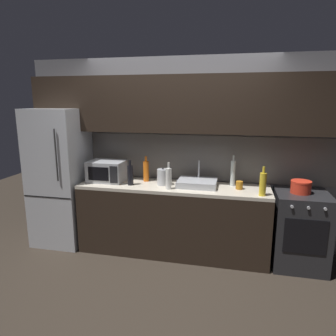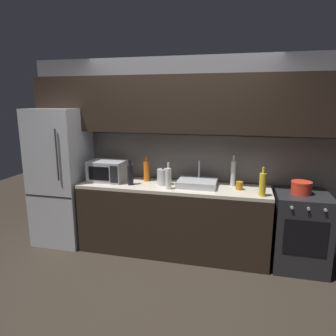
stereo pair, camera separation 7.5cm
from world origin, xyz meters
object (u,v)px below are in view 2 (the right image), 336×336
(wine_bottle_orange, at_px, (146,171))
(wine_bottle_yellow, at_px, (263,184))
(oven_range, at_px, (300,231))
(wine_bottle_dark, at_px, (130,175))
(mug_amber, at_px, (239,186))
(cooking_pot, at_px, (301,188))
(refrigerator, at_px, (62,176))
(kettle, at_px, (163,177))
(wine_bottle_clear, at_px, (233,173))
(microwave, at_px, (107,171))
(wine_bottle_white, at_px, (168,178))

(wine_bottle_orange, xyz_separation_m, wine_bottle_yellow, (1.46, -0.33, -0.00))
(oven_range, xyz_separation_m, wine_bottle_dark, (-2.07, -0.09, 0.58))
(mug_amber, distance_m, cooking_pot, 0.69)
(refrigerator, distance_m, wine_bottle_dark, 1.06)
(kettle, bearing_deg, refrigerator, -179.92)
(kettle, height_order, wine_bottle_orange, wine_bottle_orange)
(refrigerator, distance_m, oven_range, 3.15)
(kettle, distance_m, wine_bottle_orange, 0.29)
(refrigerator, relative_size, kettle, 8.20)
(oven_range, bearing_deg, cooking_pot, 177.53)
(refrigerator, height_order, oven_range, refrigerator)
(wine_bottle_clear, xyz_separation_m, wine_bottle_orange, (-1.12, -0.03, -0.03))
(microwave, xyz_separation_m, wine_bottle_clear, (1.63, 0.14, 0.03))
(microwave, relative_size, wine_bottle_clear, 1.19)
(oven_range, bearing_deg, wine_bottle_white, -173.74)
(wine_bottle_yellow, bearing_deg, wine_bottle_white, 178.55)
(refrigerator, relative_size, cooking_pot, 8.09)
(kettle, distance_m, mug_amber, 0.95)
(wine_bottle_white, bearing_deg, kettle, 122.87)
(kettle, bearing_deg, cooking_pot, -0.06)
(wine_bottle_yellow, distance_m, wine_bottle_white, 1.08)
(wine_bottle_dark, distance_m, wine_bottle_yellow, 1.60)
(wine_bottle_dark, relative_size, cooking_pot, 1.39)
(wine_bottle_clear, distance_m, mug_amber, 0.21)
(wine_bottle_clear, height_order, cooking_pot, wine_bottle_clear)
(oven_range, distance_m, mug_amber, 0.88)
(microwave, xyz_separation_m, kettle, (0.77, -0.02, -0.03))
(cooking_pot, bearing_deg, wine_bottle_clear, 168.22)
(oven_range, height_order, wine_bottle_yellow, wine_bottle_yellow)
(refrigerator, relative_size, wine_bottle_dark, 5.80)
(wine_bottle_dark, height_order, cooking_pot, wine_bottle_dark)
(wine_bottle_dark, relative_size, mug_amber, 3.27)
(wine_bottle_white, height_order, mug_amber, wine_bottle_white)
(refrigerator, distance_m, wine_bottle_clear, 2.32)
(microwave, bearing_deg, wine_bottle_dark, -17.17)
(wine_bottle_orange, relative_size, wine_bottle_dark, 1.05)
(microwave, xyz_separation_m, cooking_pot, (2.40, -0.02, -0.06))
(oven_range, relative_size, mug_amber, 9.26)
(wine_bottle_orange, distance_m, wine_bottle_yellow, 1.49)
(wine_bottle_clear, relative_size, cooking_pot, 1.69)
(wine_bottle_clear, height_order, wine_bottle_white, wine_bottle_clear)
(wine_bottle_clear, bearing_deg, microwave, -174.98)
(oven_range, bearing_deg, wine_bottle_yellow, -157.23)
(oven_range, distance_m, wine_bottle_white, 1.67)
(oven_range, height_order, microwave, microwave)
(wine_bottle_orange, distance_m, mug_amber, 1.21)
(wine_bottle_orange, height_order, wine_bottle_dark, wine_bottle_orange)
(oven_range, xyz_separation_m, microwave, (-2.43, 0.02, 0.58))
(wine_bottle_yellow, bearing_deg, cooking_pot, 24.40)
(microwave, height_order, wine_bottle_dark, wine_bottle_dark)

